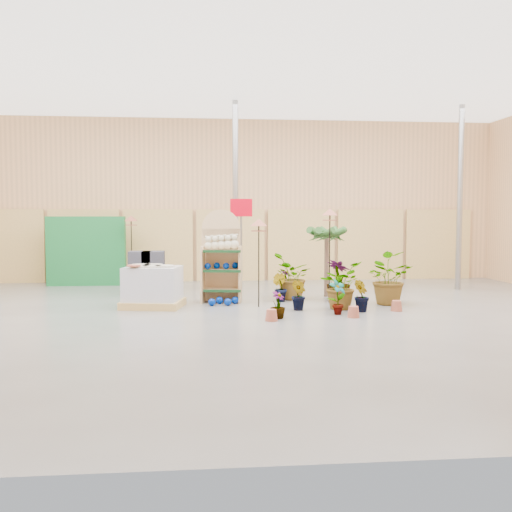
% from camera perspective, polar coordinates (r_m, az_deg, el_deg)
% --- Properties ---
extents(room, '(15.20, 12.10, 4.70)m').
position_cam_1_polar(room, '(10.92, -1.29, 6.14)').
color(room, '#5D5D5D').
rests_on(room, ground).
extents(display_shelf, '(0.89, 0.64, 1.95)m').
position_cam_1_polar(display_shelf, '(12.05, -3.49, -0.36)').
color(display_shelf, tan).
rests_on(display_shelf, ground).
extents(teddy_bears, '(0.73, 0.20, 0.32)m').
position_cam_1_polar(teddy_bears, '(11.94, -3.34, 1.27)').
color(teddy_bears, beige).
rests_on(teddy_bears, display_shelf).
extents(gazing_balls_shelf, '(0.72, 0.25, 0.14)m').
position_cam_1_polar(gazing_balls_shelf, '(11.95, -3.48, -0.98)').
color(gazing_balls_shelf, '#00238F').
rests_on(gazing_balls_shelf, display_shelf).
extents(gazing_balls_floor, '(0.63, 0.39, 0.15)m').
position_cam_1_polar(gazing_balls_floor, '(11.67, -3.26, -4.53)').
color(gazing_balls_floor, '#00238F').
rests_on(gazing_balls_floor, ground).
extents(pallet_stack, '(1.30, 1.15, 0.85)m').
position_cam_1_polar(pallet_stack, '(11.50, -10.28, -3.05)').
color(pallet_stack, tan).
rests_on(pallet_stack, ground).
extents(charcoal_planters, '(0.80, 0.50, 1.00)m').
position_cam_1_polar(charcoal_planters, '(13.39, -10.85, -1.67)').
color(charcoal_planters, '#272830').
rests_on(charcoal_planters, ground).
extents(trellis_stock, '(2.00, 0.30, 1.80)m').
position_cam_1_polar(trellis_stock, '(15.50, -16.60, 0.48)').
color(trellis_stock, '#156B30').
rests_on(trellis_stock, ground).
extents(offer_sign, '(0.50, 0.08, 2.20)m').
position_cam_1_polar(offer_sign, '(12.98, -1.49, 2.96)').
color(offer_sign, gray).
rests_on(offer_sign, ground).
extents(bird_table_front, '(0.34, 0.34, 1.75)m').
position_cam_1_polar(bird_table_front, '(11.26, 0.28, 3.08)').
color(bird_table_front, black).
rests_on(bird_table_front, ground).
extents(bird_table_right, '(0.34, 0.34, 1.96)m').
position_cam_1_polar(bird_table_right, '(11.92, 7.40, 4.05)').
color(bird_table_right, black).
rests_on(bird_table_right, ground).
extents(bird_table_back, '(0.34, 0.34, 1.82)m').
position_cam_1_polar(bird_table_back, '(14.86, -12.38, 3.46)').
color(bird_table_back, black).
rests_on(bird_table_back, ground).
extents(palm, '(0.70, 0.70, 1.68)m').
position_cam_1_polar(palm, '(12.86, 7.09, 2.27)').
color(palm, brown).
rests_on(palm, ground).
extents(potted_plant_1, '(0.36, 0.40, 0.59)m').
position_cam_1_polar(potted_plant_1, '(10.96, 4.34, -3.92)').
color(potted_plant_1, '#244C1D').
rests_on(potted_plant_1, ground).
extents(potted_plant_2, '(1.06, 1.09, 0.92)m').
position_cam_1_polar(potted_plant_2, '(11.22, 8.42, -2.93)').
color(potted_plant_2, '#244C1D').
rests_on(potted_plant_2, ground).
extents(potted_plant_3, '(0.70, 0.70, 0.89)m').
position_cam_1_polar(potted_plant_3, '(12.22, 8.26, -2.43)').
color(potted_plant_3, '#244C1D').
rests_on(potted_plant_3, ground).
extents(potted_plant_5, '(0.41, 0.42, 0.60)m').
position_cam_1_polar(potted_plant_5, '(12.09, 2.37, -3.17)').
color(potted_plant_5, '#244C1D').
rests_on(potted_plant_5, ground).
extents(potted_plant_6, '(0.99, 1.08, 1.00)m').
position_cam_1_polar(potted_plant_6, '(12.35, 3.67, -2.07)').
color(potted_plant_6, '#244C1D').
rests_on(potted_plant_6, ground).
extents(potted_plant_7, '(0.38, 0.38, 0.48)m').
position_cam_1_polar(potted_plant_7, '(10.11, 2.20, -4.92)').
color(potted_plant_7, '#244C1D').
rests_on(potted_plant_7, ground).
extents(potted_plant_8, '(0.42, 0.37, 0.66)m').
position_cam_1_polar(potted_plant_8, '(10.58, 8.16, -4.06)').
color(potted_plant_8, '#244C1D').
rests_on(potted_plant_8, ground).
extents(potted_plant_9, '(0.31, 0.37, 0.63)m').
position_cam_1_polar(potted_plant_9, '(10.93, 10.55, -3.91)').
color(potted_plant_9, '#244C1D').
rests_on(potted_plant_9, ground).
extents(potted_plant_10, '(1.15, 1.22, 1.07)m').
position_cam_1_polar(potted_plant_10, '(11.98, 12.86, -2.19)').
color(potted_plant_10, '#244C1D').
rests_on(potted_plant_10, ground).
extents(potted_plant_11, '(0.42, 0.42, 0.58)m').
position_cam_1_polar(potted_plant_11, '(13.15, 3.01, -2.62)').
color(potted_plant_11, '#244C1D').
rests_on(potted_plant_11, ground).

